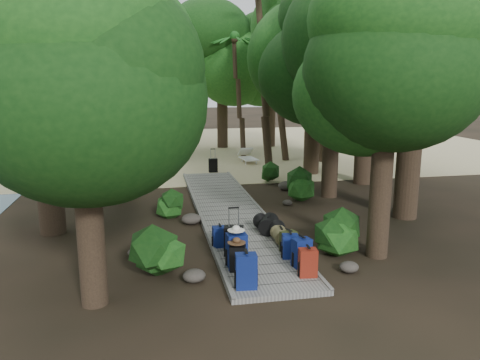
{
  "coord_description": "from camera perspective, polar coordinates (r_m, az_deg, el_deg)",
  "views": [
    {
      "loc": [
        -2.37,
        -12.83,
        4.06
      ],
      "look_at": [
        0.38,
        1.28,
        1.0
      ],
      "focal_mm": 35.0,
      "sensor_mm": 36.0,
      "label": 1
    }
  ],
  "objects": [
    {
      "name": "rock_right_c",
      "position": [
        15.64,
        5.79,
        -2.75
      ],
      "size": [
        0.33,
        0.3,
        0.18
      ],
      "primitive_type": null,
      "color": "#4C473F",
      "rests_on": "ground"
    },
    {
      "name": "duffel_right_khaki",
      "position": [
        11.7,
        5.02,
        -6.75
      ],
      "size": [
        0.42,
        0.59,
        0.37
      ],
      "primitive_type": null,
      "rotation": [
        0.0,
        0.0,
        -0.1
      ],
      "color": "olive",
      "rests_on": "boardwalk"
    },
    {
      "name": "backpack_right_d",
      "position": [
        11.09,
        5.94,
        -7.35
      ],
      "size": [
        0.42,
        0.36,
        0.54
      ],
      "primitive_type": null,
      "rotation": [
        0.0,
        0.0,
        0.34
      ],
      "color": "#39411B",
      "rests_on": "boardwalk"
    },
    {
      "name": "shrub_right_c",
      "position": [
        18.92,
        3.68,
        0.73
      ],
      "size": [
        0.81,
        0.81,
        0.73
      ],
      "primitive_type": null,
      "color": "#164615",
      "rests_on": "ground"
    },
    {
      "name": "tree_right_a",
      "position": [
        10.93,
        17.37,
        8.74
      ],
      "size": [
        4.24,
        4.24,
        7.07
      ],
      "primitive_type": null,
      "color": "black",
      "rests_on": "ground"
    },
    {
      "name": "tree_back_a",
      "position": [
        28.22,
        -9.92,
        12.15
      ],
      "size": [
        4.87,
        4.87,
        8.43
      ],
      "primitive_type": null,
      "color": "black",
      "rests_on": "ground"
    },
    {
      "name": "tree_right_f",
      "position": [
        24.07,
        10.63,
        13.55
      ],
      "size": [
        5.36,
        5.36,
        9.57
      ],
      "primitive_type": null,
      "color": "black",
      "rests_on": "ground"
    },
    {
      "name": "shrub_right_b",
      "position": [
        16.3,
        7.49,
        -0.55
      ],
      "size": [
        1.2,
        1.2,
        1.08
      ],
      "primitive_type": null,
      "color": "#164615",
      "rests_on": "ground"
    },
    {
      "name": "backpack_left_a",
      "position": [
        9.16,
        0.75,
        -10.82
      ],
      "size": [
        0.43,
        0.32,
        0.76
      ],
      "primitive_type": null,
      "rotation": [
        0.0,
        0.0,
        -0.09
      ],
      "color": "navy",
      "rests_on": "boardwalk"
    },
    {
      "name": "rock_right_b",
      "position": [
        12.89,
        11.22,
        -6.02
      ],
      "size": [
        0.44,
        0.39,
        0.24
      ],
      "primitive_type": null,
      "color": "#4C473F",
      "rests_on": "ground"
    },
    {
      "name": "palm_right_c",
      "position": [
        25.41,
        0.82,
        9.89
      ],
      "size": [
        3.92,
        3.92,
        6.24
      ],
      "primitive_type": null,
      "color": "#103C12",
      "rests_on": "ground"
    },
    {
      "name": "kayak",
      "position": [
        23.76,
        -11.58,
        2.33
      ],
      "size": [
        1.0,
        2.94,
        0.29
      ],
      "primitive_type": "ellipsoid",
      "rotation": [
        0.0,
        0.0,
        -0.13
      ],
      "color": "#BA320F",
      "rests_on": "sand_beach"
    },
    {
      "name": "backpack_left_d",
      "position": [
        11.38,
        -2.44,
        -6.77
      ],
      "size": [
        0.37,
        0.27,
        0.55
      ],
      "primitive_type": null,
      "rotation": [
        0.0,
        0.0,
        0.03
      ],
      "color": "navy",
      "rests_on": "boardwalk"
    },
    {
      "name": "backpack_right_a",
      "position": [
        9.8,
        8.27,
        -9.77
      ],
      "size": [
        0.39,
        0.29,
        0.65
      ],
      "primitive_type": null,
      "rotation": [
        0.0,
        0.0,
        -0.1
      ],
      "color": "maroon",
      "rests_on": "boardwalk"
    },
    {
      "name": "tree_left_b",
      "position": [
        13.19,
        -23.45,
        14.61
      ],
      "size": [
        5.42,
        5.42,
        9.75
      ],
      "primitive_type": null,
      "color": "black",
      "rests_on": "ground"
    },
    {
      "name": "backpack_right_b",
      "position": [
        10.26,
        7.53,
        -8.59
      ],
      "size": [
        0.43,
        0.35,
        0.69
      ],
      "primitive_type": null,
      "rotation": [
        0.0,
        0.0,
        0.22
      ],
      "color": "navy",
      "rests_on": "boardwalk"
    },
    {
      "name": "palm_left_a",
      "position": [
        19.08,
        -16.62,
        10.85
      ],
      "size": [
        4.82,
        4.82,
        7.67
      ],
      "primitive_type": null,
      "color": "#103C12",
      "rests_on": "ground"
    },
    {
      "name": "rock_left_b",
      "position": [
        11.38,
        -12.58,
        -8.61
      ],
      "size": [
        0.38,
        0.34,
        0.21
      ],
      "primitive_type": null,
      "color": "#4C473F",
      "rests_on": "ground"
    },
    {
      "name": "shrub_left_a",
      "position": [
        10.06,
        -9.94,
        -8.59
      ],
      "size": [
        1.22,
        1.22,
        1.1
      ],
      "primitive_type": null,
      "color": "#164615",
      "rests_on": "ground"
    },
    {
      "name": "palm_right_b",
      "position": [
        24.39,
        5.56,
        13.2
      ],
      "size": [
        4.75,
        4.75,
        9.17
      ],
      "primitive_type": null,
      "color": "#103C12",
      "rests_on": "ground"
    },
    {
      "name": "suitcase_on_boardwalk",
      "position": [
        10.81,
        -0.76,
        -7.41
      ],
      "size": [
        0.49,
        0.34,
        0.69
      ],
      "primitive_type": null,
      "rotation": [
        0.0,
        0.0,
        -0.22
      ],
      "color": "black",
      "rests_on": "boardwalk"
    },
    {
      "name": "duffel_right_black",
      "position": [
        12.41,
        3.52,
        -5.41
      ],
      "size": [
        0.69,
        0.84,
        0.45
      ],
      "primitive_type": null,
      "rotation": [
        0.0,
        0.0,
        -0.39
      ],
      "color": "black",
      "rests_on": "boardwalk"
    },
    {
      "name": "hat_white",
      "position": [
        10.06,
        -0.48,
        -5.84
      ],
      "size": [
        0.37,
        0.37,
        0.12
      ],
      "primitive_type": null,
      "color": "silver",
      "rests_on": "backpack_left_c"
    },
    {
      "name": "tree_left_a",
      "position": [
        8.48,
        -18.69,
        7.77
      ],
      "size": [
        4.23,
        4.23,
        7.05
      ],
      "primitive_type": null,
      "color": "black",
      "rests_on": "ground"
    },
    {
      "name": "rock_left_a",
      "position": [
        9.85,
        -5.61,
        -11.54
      ],
      "size": [
        0.48,
        0.43,
        0.26
      ],
      "primitive_type": null,
      "color": "#4C473F",
      "rests_on": "ground"
    },
    {
      "name": "tree_right_b",
      "position": [
        14.56,
        20.81,
        15.1
      ],
      "size": [
        5.64,
        5.64,
        10.07
      ],
      "primitive_type": null,
      "color": "black",
      "rests_on": "ground"
    },
    {
      "name": "shrub_left_c",
      "position": [
        18.13,
        -13.17,
        0.56
      ],
      "size": [
        1.24,
        1.24,
        1.11
      ],
      "primitive_type": null,
      "color": "#164615",
      "rests_on": "ground"
    },
    {
      "name": "palm_right_a",
      "position": [
        19.86,
        4.01,
        11.51
      ],
      "size": [
        4.57,
        4.57,
        7.79
      ],
      "primitive_type": null,
      "color": "#103C12",
      "rests_on": "ground"
    },
    {
      "name": "tree_back_c",
      "position": [
        29.33,
        3.79,
        12.78
      ],
      "size": [
        4.96,
        4.96,
        8.93
      ],
      "primitive_type": null,
      "color": "black",
      "rests_on": "ground"
    },
    {
      "name": "tree_right_d",
      "position": [
        19.12,
        15.45,
        14.53
      ],
      "size": [
        5.49,
        5.49,
        10.07
      ],
      "primitive_type": null,
      "color": "black",
      "rests_on": "ground"
    },
    {
      "name": "hat_brown",
      "position": [
        9.85,
        -0.43,
        -7.34
      ],
      "size": [
        0.38,
        0.38,
        0.12
      ],
      "primitive_type": null,
      "color": "#51351E",
      "rests_on": "backpack_left_b"
    },
    {
      "name": "sand_beach",
      "position": [
        29.21,
        -6.27,
        3.97
      ],
      "size": [
        40.0,
        22.0,
        0.02
      ],
      "primitive_type": "cube",
      "color": "#C2B383",
      "rests_on": "ground"
    },
    {
      "name": "tree_back_b",
      "position": [
        28.78,
        -2.2,
        13.15
      ],
      "size": [
        5.19,
        5.19,
        9.27
      ],
      "primitive_type": null,
      "color": "black",
      "rests_on": "ground"
    },
    {
      "name": "tree_back_d",
      "position": [
        27.47,
        -17.57,
        12.39
      ],
      "size": [
        5.4,
        5.4,
        9.0
      ],
      "primitive_type": null,
      "color": "black",
      "rests_on": "ground"
    },
    {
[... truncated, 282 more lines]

